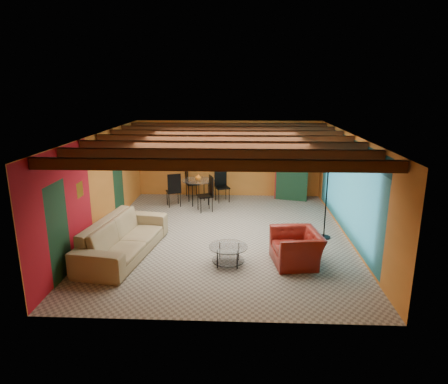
{
  "coord_description": "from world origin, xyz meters",
  "views": [
    {
      "loc": [
        0.45,
        -9.93,
        3.9
      ],
      "look_at": [
        0.0,
        0.2,
        1.15
      ],
      "focal_mm": 31.73,
      "sensor_mm": 36.0,
      "label": 1
    }
  ],
  "objects_px": {
    "dining_table": "(198,187)",
    "potted_plant": "(293,140)",
    "armoire": "(291,173)",
    "armchair": "(296,248)",
    "vase": "(198,168)",
    "sofa": "(124,237)",
    "floor_lamp": "(326,199)",
    "coffee_table": "(228,255)"
  },
  "relations": [
    {
      "from": "dining_table",
      "to": "potted_plant",
      "type": "bearing_deg",
      "value": 14.23
    },
    {
      "from": "armoire",
      "to": "vase",
      "type": "xyz_separation_m",
      "value": [
        -3.19,
        -0.81,
        0.34
      ]
    },
    {
      "from": "coffee_table",
      "to": "potted_plant",
      "type": "bearing_deg",
      "value": 69.74
    },
    {
      "from": "armchair",
      "to": "vase",
      "type": "height_order",
      "value": "vase"
    },
    {
      "from": "coffee_table",
      "to": "armchair",
      "type": "bearing_deg",
      "value": 4.74
    },
    {
      "from": "armchair",
      "to": "dining_table",
      "type": "bearing_deg",
      "value": -157.9
    },
    {
      "from": "floor_lamp",
      "to": "dining_table",
      "type": "bearing_deg",
      "value": 141.04
    },
    {
      "from": "dining_table",
      "to": "armoire",
      "type": "relative_size",
      "value": 1.2
    },
    {
      "from": "sofa",
      "to": "armoire",
      "type": "bearing_deg",
      "value": -33.13
    },
    {
      "from": "armoire",
      "to": "potted_plant",
      "type": "relative_size",
      "value": 3.47
    },
    {
      "from": "armchair",
      "to": "floor_lamp",
      "type": "bearing_deg",
      "value": 140.72
    },
    {
      "from": "armoire",
      "to": "floor_lamp",
      "type": "relative_size",
      "value": 0.85
    },
    {
      "from": "dining_table",
      "to": "floor_lamp",
      "type": "distance_m",
      "value": 4.7
    },
    {
      "from": "floor_lamp",
      "to": "potted_plant",
      "type": "xyz_separation_m",
      "value": [
        -0.45,
        3.75,
        1.02
      ]
    },
    {
      "from": "floor_lamp",
      "to": "armoire",
      "type": "bearing_deg",
      "value": 96.85
    },
    {
      "from": "sofa",
      "to": "armoire",
      "type": "xyz_separation_m",
      "value": [
        4.5,
        5.05,
        0.48
      ]
    },
    {
      "from": "sofa",
      "to": "floor_lamp",
      "type": "relative_size",
      "value": 1.39
    },
    {
      "from": "vase",
      "to": "floor_lamp",
      "type": "bearing_deg",
      "value": -38.96
    },
    {
      "from": "dining_table",
      "to": "vase",
      "type": "distance_m",
      "value": 0.68
    },
    {
      "from": "dining_table",
      "to": "sofa",
      "type": "bearing_deg",
      "value": -107.2
    },
    {
      "from": "dining_table",
      "to": "potted_plant",
      "type": "height_order",
      "value": "potted_plant"
    },
    {
      "from": "coffee_table",
      "to": "armoire",
      "type": "xyz_separation_m",
      "value": [
        2.02,
        5.46,
        0.69
      ]
    },
    {
      "from": "sofa",
      "to": "floor_lamp",
      "type": "xyz_separation_m",
      "value": [
        4.95,
        1.3,
        0.63
      ]
    },
    {
      "from": "armoire",
      "to": "potted_plant",
      "type": "height_order",
      "value": "potted_plant"
    },
    {
      "from": "coffee_table",
      "to": "armoire",
      "type": "height_order",
      "value": "armoire"
    },
    {
      "from": "sofa",
      "to": "armchair",
      "type": "bearing_deg",
      "value": -85.59
    },
    {
      "from": "sofa",
      "to": "dining_table",
      "type": "bearing_deg",
      "value": -8.62
    },
    {
      "from": "dining_table",
      "to": "vase",
      "type": "bearing_deg",
      "value": 0.0
    },
    {
      "from": "armchair",
      "to": "sofa",
      "type": "bearing_deg",
      "value": -102.8
    },
    {
      "from": "armchair",
      "to": "armoire",
      "type": "height_order",
      "value": "armoire"
    },
    {
      "from": "armoire",
      "to": "vase",
      "type": "bearing_deg",
      "value": -151.01
    },
    {
      "from": "sofa",
      "to": "armchair",
      "type": "distance_m",
      "value": 4.02
    },
    {
      "from": "sofa",
      "to": "dining_table",
      "type": "xyz_separation_m",
      "value": [
        1.31,
        4.24,
        0.14
      ]
    },
    {
      "from": "potted_plant",
      "to": "vase",
      "type": "bearing_deg",
      "value": -165.77
    },
    {
      "from": "armchair",
      "to": "floor_lamp",
      "type": "xyz_separation_m",
      "value": [
        0.94,
        1.59,
        0.69
      ]
    },
    {
      "from": "armchair",
      "to": "armoire",
      "type": "xyz_separation_m",
      "value": [
        0.49,
        5.34,
        0.54
      ]
    },
    {
      "from": "coffee_table",
      "to": "dining_table",
      "type": "distance_m",
      "value": 4.81
    },
    {
      "from": "sofa",
      "to": "dining_table",
      "type": "relative_size",
      "value": 1.35
    },
    {
      "from": "sofa",
      "to": "coffee_table",
      "type": "height_order",
      "value": "sofa"
    },
    {
      "from": "floor_lamp",
      "to": "vase",
      "type": "xyz_separation_m",
      "value": [
        -3.64,
        2.94,
        0.18
      ]
    },
    {
      "from": "sofa",
      "to": "floor_lamp",
      "type": "distance_m",
      "value": 5.15
    },
    {
      "from": "sofa",
      "to": "potted_plant",
      "type": "height_order",
      "value": "potted_plant"
    }
  ]
}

